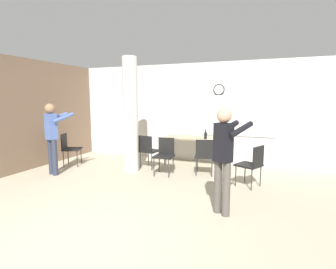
{
  "coord_description": "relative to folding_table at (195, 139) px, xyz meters",
  "views": [
    {
      "loc": [
        2.25,
        -2.27,
        1.8
      ],
      "look_at": [
        0.29,
        2.71,
        1.07
      ],
      "focal_mm": 28.0,
      "sensor_mm": 36.0,
      "label": 1
    }
  ],
  "objects": [
    {
      "name": "chair_mid_room",
      "position": [
        1.57,
        -1.32,
        -0.21
      ],
      "size": [
        0.59,
        0.59,
        0.87
      ],
      "color": "black",
      "rests_on": "ground_plane"
    },
    {
      "name": "bottle_on_table",
      "position": [
        0.32,
        -0.16,
        0.15
      ],
      "size": [
        0.08,
        0.08,
        0.25
      ],
      "color": "black",
      "rests_on": "folding_table"
    },
    {
      "name": "person_playing_side",
      "position": [
        1.24,
        -2.79,
        0.27
      ],
      "size": [
        0.58,
        0.69,
        1.67
      ],
      "color": "#514C47",
      "rests_on": "ground_plane"
    },
    {
      "name": "ground_plane",
      "position": [
        -0.37,
        -4.49,
        -0.72
      ],
      "size": [
        24.0,
        24.0,
        0.0
      ],
      "primitive_type": "plane",
      "color": "#ADA389"
    },
    {
      "name": "wall_left_accent",
      "position": [
        -3.87,
        -1.99,
        0.68
      ],
      "size": [
        0.12,
        7.0,
        2.8
      ],
      "color": "#7A604C",
      "rests_on": "ground_plane"
    },
    {
      "name": "chair_table_left",
      "position": [
        -1.04,
        -0.76,
        -0.21
      ],
      "size": [
        0.51,
        0.51,
        0.87
      ],
      "color": "black",
      "rests_on": "ground_plane"
    },
    {
      "name": "chair_table_front",
      "position": [
        -0.44,
        -1.1,
        -0.21
      ],
      "size": [
        0.47,
        0.47,
        0.87
      ],
      "color": "black",
      "rests_on": "ground_plane"
    },
    {
      "name": "chair_table_right",
      "position": [
        0.47,
        -0.84,
        -0.21
      ],
      "size": [
        0.52,
        0.52,
        0.87
      ],
      "color": "black",
      "rests_on": "ground_plane"
    },
    {
      "name": "folding_table",
      "position": [
        0.0,
        0.0,
        0.0
      ],
      "size": [
        1.65,
        0.72,
        0.77
      ],
      "color": "tan",
      "rests_on": "ground_plane"
    },
    {
      "name": "support_pillar",
      "position": [
        -1.31,
        -1.16,
        0.68
      ],
      "size": [
        0.36,
        0.36,
        2.8
      ],
      "color": "silver",
      "rests_on": "ground_plane"
    },
    {
      "name": "chair_by_left_wall",
      "position": [
        -3.16,
        -1.27,
        -0.21
      ],
      "size": [
        0.58,
        0.58,
        0.87
      ],
      "color": "black",
      "rests_on": "ground_plane"
    },
    {
      "name": "person_watching_back",
      "position": [
        -2.89,
        -2.09,
        0.28
      ],
      "size": [
        0.5,
        0.67,
        1.69
      ],
      "color": "#2D3347",
      "rests_on": "ground_plane"
    },
    {
      "name": "wall_back",
      "position": [
        -0.33,
        0.56,
        0.68
      ],
      "size": [
        8.0,
        0.15,
        2.8
      ],
      "color": "silver",
      "rests_on": "ground_plane"
    }
  ]
}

